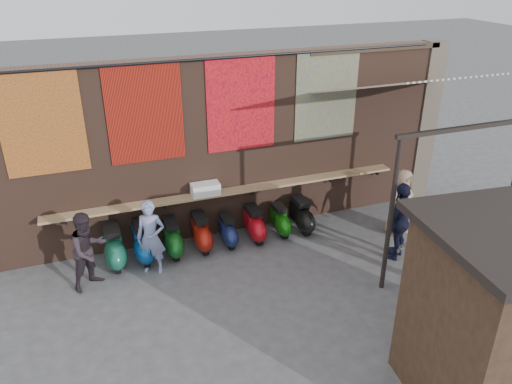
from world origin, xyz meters
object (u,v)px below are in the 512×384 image
scooter_stool_2 (172,238)px  scooter_stool_1 (143,242)px  scooter_stool_3 (201,233)px  scooter_stool_5 (254,224)px  shopper_tan (400,202)px  scooter_stool_6 (280,220)px  shelf_box (205,189)px  scooter_stool_7 (301,215)px  shopper_grey (426,244)px  shopper_navy (400,221)px  scooter_stool_4 (227,231)px  diner_right (88,250)px  scooter_stool_0 (114,247)px  diner_left (151,237)px

scooter_stool_2 → scooter_stool_1: bearing=179.8°
scooter_stool_3 → scooter_stool_5: scooter_stool_3 is taller
shopper_tan → scooter_stool_6: bearing=137.4°
shelf_box → scooter_stool_7: 2.35m
scooter_stool_1 → scooter_stool_2: (0.61, -0.00, -0.03)m
shopper_grey → shopper_tan: bearing=-77.1°
shopper_tan → scooter_stool_2: bearing=146.7°
scooter_stool_2 → shopper_navy: 4.79m
scooter_stool_7 → shopper_grey: size_ratio=0.51×
scooter_stool_1 → shelf_box: bearing=12.8°
scooter_stool_4 → shopper_navy: shopper_navy is taller
shelf_box → scooter_stool_2: 1.27m
scooter_stool_5 → scooter_stool_1: bearing=179.9°
scooter_stool_6 → shelf_box: bearing=169.0°
scooter_stool_5 → shopper_grey: (2.60, -2.58, 0.42)m
diner_right → scooter_stool_4: bearing=-22.0°
scooter_stool_2 → scooter_stool_6: 2.49m
scooter_stool_0 → scooter_stool_4: 2.42m
scooter_stool_1 → shopper_grey: size_ratio=0.55×
diner_left → shopper_grey: (4.94, -2.10, 0.02)m
scooter_stool_7 → shopper_grey: 2.98m
scooter_stool_3 → diner_left: (-1.13, -0.50, 0.40)m
scooter_stool_3 → scooter_stool_5: size_ratio=1.02×
shelf_box → scooter_stool_5: (0.99, -0.34, -0.88)m
scooter_stool_1 → scooter_stool_4: (1.84, -0.01, -0.08)m
scooter_stool_1 → scooter_stool_4: scooter_stool_1 is taller
shopper_navy → diner_left: bearing=-49.0°
scooter_stool_3 → shopper_navy: 4.21m
scooter_stool_0 → scooter_stool_1: size_ratio=1.02×
scooter_stool_3 → shopper_navy: (3.81, -1.74, 0.47)m
scooter_stool_1 → scooter_stool_3: scooter_stool_1 is taller
scooter_stool_6 → shopper_grey: shopper_grey is taller
scooter_stool_3 → scooter_stool_7: (2.38, -0.02, 0.00)m
scooter_stool_2 → scooter_stool_7: size_ratio=1.00×
scooter_stool_2 → shopper_tan: shopper_tan is taller
scooter_stool_0 → diner_right: bearing=-130.9°
scooter_stool_0 → diner_left: size_ratio=0.57×
shelf_box → scooter_stool_6: (1.63, -0.32, -0.91)m
scooter_stool_4 → shopper_navy: size_ratio=0.42×
diner_right → shopper_grey: 6.46m
scooter_stool_0 → diner_right: size_ratio=0.57×
shopper_navy → shopper_tan: bearing=-160.0°
scooter_stool_0 → scooter_stool_3: bearing=0.7°
scooter_stool_5 → shopper_navy: bearing=-33.5°
scooter_stool_4 → shopper_grey: size_ratio=0.44×
scooter_stool_4 → shopper_tan: bearing=-12.6°
scooter_stool_3 → scooter_stool_4: bearing=-2.8°
scooter_stool_7 → shopper_tan: bearing=-23.0°
shopper_navy → scooter_stool_2: bearing=-56.1°
shelf_box → diner_left: 1.65m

